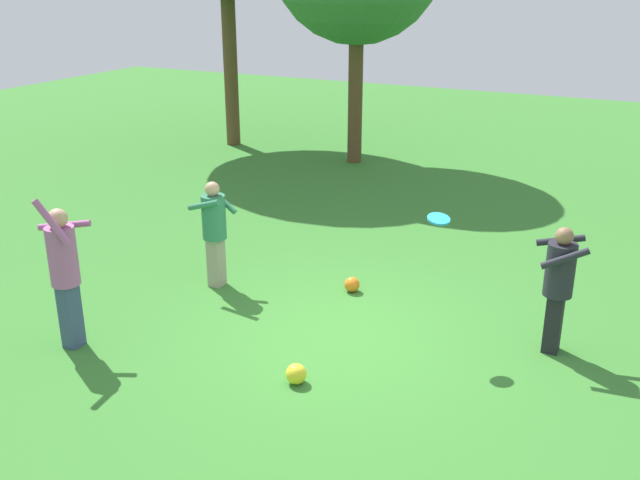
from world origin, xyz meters
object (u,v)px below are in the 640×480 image
object	(u,v)px
frisbee	(439,219)
ball_yellow	(296,374)
person_catcher	(559,280)
person_bystander	(214,226)
person_thrower	(64,266)
ball_orange	(352,284)

from	to	relation	value
frisbee	ball_yellow	world-z (taller)	frisbee
frisbee	ball_yellow	xyz separation A→B (m)	(-1.04, -1.60, -1.48)
person_catcher	frisbee	size ratio (longest dim) A/B	4.14
person_catcher	person_bystander	size ratio (longest dim) A/B	1.01
person_thrower	ball_orange	xyz separation A→B (m)	(2.40, 2.95, -0.95)
person_bystander	frisbee	distance (m)	3.40
person_catcher	ball_orange	xyz separation A→B (m)	(-2.83, 0.48, -0.82)
person_bystander	frisbee	size ratio (longest dim) A/B	4.10
person_thrower	ball_yellow	xyz separation A→B (m)	(2.83, 0.45, -0.94)
person_catcher	person_thrower	bearing A→B (deg)	8.44
person_catcher	frisbee	xyz separation A→B (m)	(-1.36, -0.41, 0.67)
person_thrower	ball_yellow	world-z (taller)	person_thrower
frisbee	ball_yellow	size ratio (longest dim) A/B	1.62
person_bystander	ball_yellow	bearing A→B (deg)	-34.77
frisbee	ball_orange	world-z (taller)	frisbee
ball_orange	person_bystander	bearing A→B (deg)	-160.24
person_bystander	ball_orange	world-z (taller)	person_bystander
person_bystander	ball_orange	size ratio (longest dim) A/B	7.15
person_thrower	frisbee	xyz separation A→B (m)	(3.87, 2.05, 0.54)
person_bystander	ball_orange	xyz separation A→B (m)	(1.85, 0.66, -0.81)
person_thrower	person_bystander	bearing A→B (deg)	48.53
frisbee	ball_orange	size ratio (longest dim) A/B	1.75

